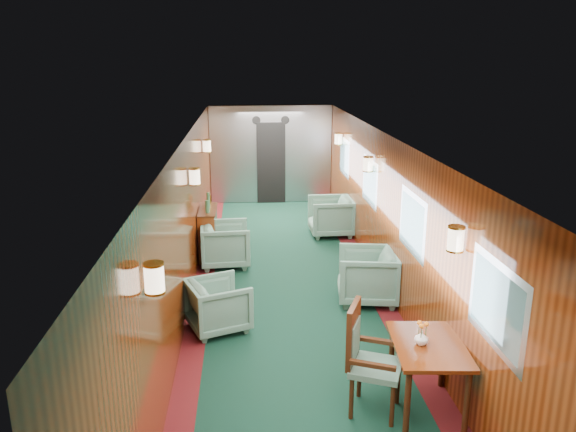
{
  "coord_description": "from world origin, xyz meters",
  "views": [
    {
      "loc": [
        -0.65,
        -7.79,
        3.52
      ],
      "look_at": [
        0.0,
        0.52,
        1.15
      ],
      "focal_mm": 35.0,
      "sensor_mm": 36.0,
      "label": 1
    }
  ],
  "objects_px": {
    "dining_table": "(428,355)",
    "armchair_right_near": "(367,276)",
    "credenza": "(208,232)",
    "armchair_left_near": "(218,305)",
    "armchair_right_far": "(330,216)",
    "side_chair": "(366,354)",
    "armchair_left_far": "(226,244)"
  },
  "relations": [
    {
      "from": "dining_table",
      "to": "armchair_right_far",
      "type": "xyz_separation_m",
      "value": [
        -0.08,
        5.95,
        -0.24
      ]
    },
    {
      "from": "dining_table",
      "to": "armchair_right_near",
      "type": "xyz_separation_m",
      "value": [
        -0.02,
        2.71,
        -0.24
      ]
    },
    {
      "from": "credenza",
      "to": "armchair_left_far",
      "type": "bearing_deg",
      "value": -56.57
    },
    {
      "from": "armchair_left_near",
      "to": "armchair_right_near",
      "type": "distance_m",
      "value": 2.29
    },
    {
      "from": "side_chair",
      "to": "armchair_right_far",
      "type": "distance_m",
      "value": 5.92
    },
    {
      "from": "armchair_left_near",
      "to": "armchair_right_far",
      "type": "distance_m",
      "value": 4.51
    },
    {
      "from": "armchair_right_near",
      "to": "armchair_right_far",
      "type": "xyz_separation_m",
      "value": [
        -0.06,
        3.24,
        -0.0
      ]
    },
    {
      "from": "dining_table",
      "to": "armchair_right_far",
      "type": "relative_size",
      "value": 1.23
    },
    {
      "from": "credenza",
      "to": "armchair_right_far",
      "type": "relative_size",
      "value": 1.36
    },
    {
      "from": "side_chair",
      "to": "armchair_right_far",
      "type": "height_order",
      "value": "side_chair"
    },
    {
      "from": "armchair_right_near",
      "to": "armchair_left_near",
      "type": "bearing_deg",
      "value": -62.4
    },
    {
      "from": "dining_table",
      "to": "armchair_left_near",
      "type": "bearing_deg",
      "value": 142.77
    },
    {
      "from": "credenza",
      "to": "dining_table",
      "type": "bearing_deg",
      "value": -62.93
    },
    {
      "from": "side_chair",
      "to": "armchair_left_near",
      "type": "height_order",
      "value": "side_chair"
    },
    {
      "from": "side_chair",
      "to": "credenza",
      "type": "bearing_deg",
      "value": 133.97
    },
    {
      "from": "armchair_left_near",
      "to": "armchair_right_far",
      "type": "xyz_separation_m",
      "value": [
        2.11,
        3.98,
        0.05
      ]
    },
    {
      "from": "armchair_right_near",
      "to": "credenza",
      "type": "bearing_deg",
      "value": -122.5
    },
    {
      "from": "armchair_left_near",
      "to": "armchair_left_far",
      "type": "relative_size",
      "value": 0.9
    },
    {
      "from": "side_chair",
      "to": "armchair_left_far",
      "type": "distance_m",
      "value": 4.58
    },
    {
      "from": "armchair_right_near",
      "to": "side_chair",
      "type": "bearing_deg",
      "value": -4.02
    },
    {
      "from": "side_chair",
      "to": "armchair_left_far",
      "type": "xyz_separation_m",
      "value": [
        -1.54,
        4.31,
        -0.25
      ]
    },
    {
      "from": "armchair_left_far",
      "to": "credenza",
      "type": "bearing_deg",
      "value": 29.87
    },
    {
      "from": "side_chair",
      "to": "armchair_left_near",
      "type": "relative_size",
      "value": 1.53
    },
    {
      "from": "credenza",
      "to": "armchair_left_near",
      "type": "xyz_separation_m",
      "value": [
        0.3,
        -2.9,
        -0.11
      ]
    },
    {
      "from": "credenza",
      "to": "armchair_right_near",
      "type": "bearing_deg",
      "value": -41.21
    },
    {
      "from": "armchair_left_near",
      "to": "armchair_right_near",
      "type": "height_order",
      "value": "armchair_right_near"
    },
    {
      "from": "armchair_right_near",
      "to": "armchair_right_far",
      "type": "height_order",
      "value": "armchair_right_near"
    },
    {
      "from": "armchair_right_near",
      "to": "armchair_right_far",
      "type": "distance_m",
      "value": 3.24
    },
    {
      "from": "armchair_left_near",
      "to": "dining_table",
      "type": "bearing_deg",
      "value": -153.35
    },
    {
      "from": "credenza",
      "to": "armchair_left_near",
      "type": "bearing_deg",
      "value": -84.13
    },
    {
      "from": "credenza",
      "to": "armchair_left_near",
      "type": "height_order",
      "value": "credenza"
    },
    {
      "from": "armchair_left_far",
      "to": "armchair_right_far",
      "type": "distance_m",
      "value": 2.61
    }
  ]
}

